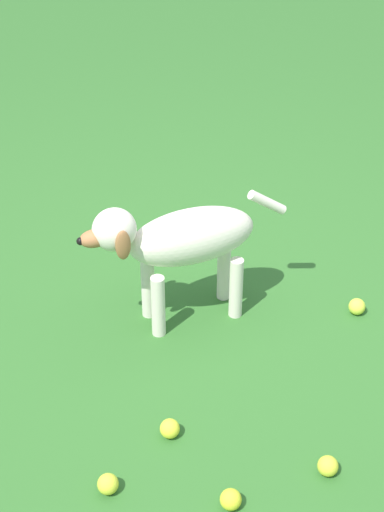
{
  "coord_description": "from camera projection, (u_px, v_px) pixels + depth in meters",
  "views": [
    {
      "loc": [
        -1.25,
        -1.95,
        1.97
      ],
      "look_at": [
        0.02,
        0.11,
        0.28
      ],
      "focal_mm": 55.59,
      "sensor_mm": 36.0,
      "label": 1
    }
  ],
  "objects": [
    {
      "name": "ground",
      "position": [
        204.0,
        331.0,
        3.03
      ],
      "size": [
        14.0,
        14.0,
        0.0
      ],
      "primitive_type": "plane",
      "color": "#2D6026"
    },
    {
      "name": "dog",
      "position": [
        180.0,
        241.0,
        2.9
      ],
      "size": [
        0.8,
        0.28,
        0.54
      ],
      "rotation": [
        0.0,
        0.0,
        2.95
      ],
      "color": "silver",
      "rests_on": "ground"
    },
    {
      "name": "tennis_ball_0",
      "position": [
        231.0,
        499.0,
        2.35
      ],
      "size": [
        0.07,
        0.07,
        0.07
      ],
      "primitive_type": "sphere",
      "color": "yellow",
      "rests_on": "ground"
    },
    {
      "name": "tennis_ball_1",
      "position": [
        108.0,
        484.0,
        2.4
      ],
      "size": [
        0.07,
        0.07,
        0.07
      ],
      "primitive_type": "sphere",
      "color": "#CCD535",
      "rests_on": "ground"
    },
    {
      "name": "tennis_ball_2",
      "position": [
        357.0,
        307.0,
        3.1
      ],
      "size": [
        0.07,
        0.07,
        0.07
      ],
      "primitive_type": "sphere",
      "color": "#D1E33D",
      "rests_on": "ground"
    },
    {
      "name": "tennis_ball_3",
      "position": [
        328.0,
        466.0,
        2.45
      ],
      "size": [
        0.07,
        0.07,
        0.07
      ],
      "primitive_type": "sphere",
      "color": "#CCD235",
      "rests_on": "ground"
    },
    {
      "name": "tennis_ball_4",
      "position": [
        170.0,
        429.0,
        2.58
      ],
      "size": [
        0.07,
        0.07,
        0.07
      ],
      "primitive_type": "sphere",
      "color": "yellow",
      "rests_on": "ground"
    }
  ]
}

